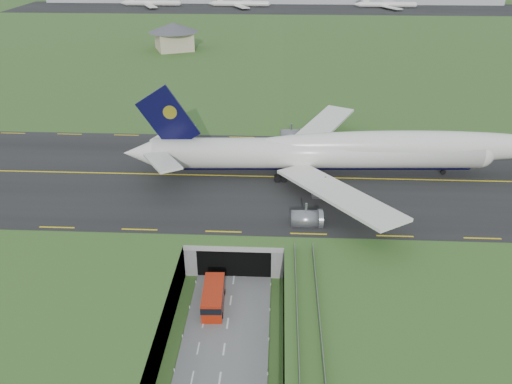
{
  "coord_description": "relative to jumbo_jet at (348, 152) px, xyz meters",
  "views": [
    {
      "loc": [
        6.67,
        -57.15,
        50.51
      ],
      "look_at": [
        2.99,
        20.0,
        9.47
      ],
      "focal_mm": 35.0,
      "sensor_mm": 36.0,
      "label": 1
    }
  ],
  "objects": [
    {
      "name": "ground",
      "position": [
        -20.67,
        -34.7,
        -11.18
      ],
      "size": [
        900.0,
        900.0,
        0.0
      ],
      "primitive_type": "plane",
      "color": "#375D25",
      "rests_on": "ground"
    },
    {
      "name": "airfield_deck",
      "position": [
        -20.67,
        -34.7,
        -8.18
      ],
      "size": [
        800.0,
        800.0,
        6.0
      ],
      "primitive_type": "cube",
      "color": "gray",
      "rests_on": "ground"
    },
    {
      "name": "trench_road",
      "position": [
        -20.67,
        -42.2,
        -11.08
      ],
      "size": [
        12.0,
        75.0,
        0.2
      ],
      "primitive_type": "cube",
      "color": "slate",
      "rests_on": "ground"
    },
    {
      "name": "taxiway",
      "position": [
        -20.67,
        -1.7,
        -5.09
      ],
      "size": [
        800.0,
        44.0,
        0.18
      ],
      "primitive_type": "cube",
      "color": "black",
      "rests_on": "airfield_deck"
    },
    {
      "name": "tunnel_portal",
      "position": [
        -20.67,
        -17.99,
        -7.85
      ],
      "size": [
        17.0,
        22.3,
        6.0
      ],
      "color": "gray",
      "rests_on": "ground"
    },
    {
      "name": "jumbo_jet",
      "position": [
        0.0,
        0.0,
        0.0
      ],
      "size": [
        89.29,
        58.3,
        19.31
      ],
      "rotation": [
        0.0,
        0.0,
        0.05
      ],
      "color": "silver",
      "rests_on": "ground"
    },
    {
      "name": "shuttle_tram",
      "position": [
        -23.13,
        -33.98,
        -9.38
      ],
      "size": [
        3.41,
        8.21,
        3.28
      ],
      "rotation": [
        0.0,
        0.0,
        0.04
      ],
      "color": "#A9210B",
      "rests_on": "ground"
    },
    {
      "name": "service_building",
      "position": [
        -57.26,
        114.62,
        1.26
      ],
      "size": [
        26.05,
        26.05,
        10.88
      ],
      "rotation": [
        0.0,
        0.0,
        0.39
      ],
      "color": "#C2AC8C",
      "rests_on": "ground"
    }
  ]
}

